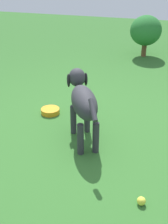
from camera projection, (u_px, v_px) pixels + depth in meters
ground at (90, 134)px, 3.03m from camera, size 14.00×14.00×0.00m
dog at (83, 100)px, 2.75m from camera, size 0.87×0.54×0.65m
tennis_ball_0 at (141, 201)px, 2.13m from camera, size 0.07×0.07×0.07m
water_bowl at (50, 111)px, 3.42m from camera, size 0.22×0.22×0.06m
shrub_near at (146, 31)px, 5.29m from camera, size 0.64×0.58×0.76m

